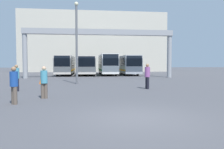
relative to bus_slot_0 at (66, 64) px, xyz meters
name	(u,v)px	position (x,y,z in m)	size (l,w,h in m)	color
ground_plane	(135,118)	(5.14, -29.44, -1.78)	(200.00, 200.00, 0.00)	#47474C
building_backdrop	(94,44)	(5.14, 18.63, 5.10)	(33.80, 12.00, 13.77)	#B7B2A3
overhead_gantry	(100,39)	(5.14, -8.35, 3.30)	(19.34, 0.80, 6.28)	gray
bus_slot_0	(66,64)	(0.00, 0.00, 0.00)	(2.44, 11.33, 3.08)	beige
bus_slot_1	(87,64)	(3.43, -0.49, -0.04)	(2.61, 10.36, 3.01)	beige
bus_slot_2	(107,63)	(6.86, -0.38, 0.14)	(2.50, 10.58, 3.34)	silver
bus_slot_3	(127,64)	(10.29, 0.09, 0.02)	(2.55, 11.51, 3.12)	#999EA5
pedestrian_near_right	(147,76)	(7.90, -21.16, -0.80)	(0.39, 0.39, 1.85)	black
pedestrian_near_left	(44,81)	(1.22, -24.82, -0.87)	(0.36, 0.36, 1.72)	brown
pedestrian_near_center	(14,84)	(0.20, -26.41, -0.86)	(0.36, 0.36, 1.73)	brown
pedestrian_far_center	(16,77)	(-1.24, -21.44, -0.83)	(0.37, 0.37, 1.79)	black
traffic_cone	(41,80)	(-0.70, -16.17, -1.44)	(0.36, 0.36, 0.69)	orange
lamp_post	(77,39)	(2.56, -16.51, 2.30)	(0.36, 0.36, 7.44)	#595B60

